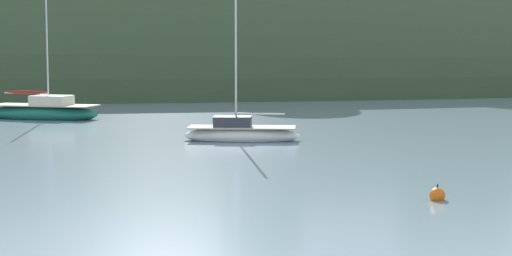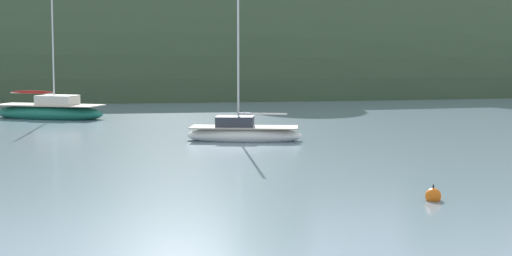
{
  "view_description": "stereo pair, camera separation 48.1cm",
  "coord_description": "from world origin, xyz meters",
  "px_view_note": "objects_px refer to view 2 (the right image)",
  "views": [
    {
      "loc": [
        -5.58,
        -9.73,
        4.1
      ],
      "look_at": [
        0.0,
        20.0,
        1.2
      ],
      "focal_mm": 57.75,
      "sensor_mm": 36.0,
      "label": 1
    },
    {
      "loc": [
        -5.11,
        -9.82,
        4.1
      ],
      "look_at": [
        0.0,
        20.0,
        1.2
      ],
      "focal_mm": 57.75,
      "sensor_mm": 36.0,
      "label": 2
    }
  ],
  "objects_px": {
    "sailboat_navy_dinghy": "(243,133)",
    "sailboat_black_sloop": "(50,111)",
    "mooring_buoy_inner": "(433,196)",
    "mooring_buoy_channel": "(230,125)"
  },
  "relations": [
    {
      "from": "sailboat_black_sloop",
      "to": "mooring_buoy_channel",
      "type": "relative_size",
      "value": 14.77
    },
    {
      "from": "sailboat_black_sloop",
      "to": "mooring_buoy_channel",
      "type": "bearing_deg",
      "value": -37.9
    },
    {
      "from": "sailboat_navy_dinghy",
      "to": "sailboat_black_sloop",
      "type": "bearing_deg",
      "value": 124.76
    },
    {
      "from": "sailboat_navy_dinghy",
      "to": "mooring_buoy_channel",
      "type": "xyz_separation_m",
      "value": [
        0.23,
        6.11,
        -0.21
      ]
    },
    {
      "from": "sailboat_black_sloop",
      "to": "mooring_buoy_inner",
      "type": "distance_m",
      "value": 31.62
    },
    {
      "from": "mooring_buoy_channel",
      "to": "mooring_buoy_inner",
      "type": "distance_m",
      "value": 21.69
    },
    {
      "from": "sailboat_navy_dinghy",
      "to": "mooring_buoy_channel",
      "type": "bearing_deg",
      "value": 87.84
    },
    {
      "from": "sailboat_black_sloop",
      "to": "mooring_buoy_inner",
      "type": "bearing_deg",
      "value": -67.03
    },
    {
      "from": "sailboat_black_sloop",
      "to": "sailboat_navy_dinghy",
      "type": "xyz_separation_m",
      "value": [
        9.5,
        -13.69,
        -0.08
      ]
    },
    {
      "from": "sailboat_black_sloop",
      "to": "mooring_buoy_inner",
      "type": "height_order",
      "value": "sailboat_black_sloop"
    }
  ]
}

